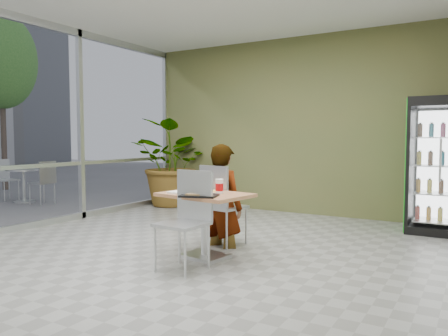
{
  "coord_description": "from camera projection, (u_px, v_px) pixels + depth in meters",
  "views": [
    {
      "loc": [
        2.89,
        -4.04,
        1.39
      ],
      "look_at": [
        0.09,
        0.74,
        1.0
      ],
      "focal_mm": 35.0,
      "sensor_mm": 36.0,
      "label": 1
    }
  ],
  "objects": [
    {
      "name": "seated_woman",
      "position": [
        223.0,
        207.0,
        5.59
      ],
      "size": [
        0.65,
        0.48,
        1.61
      ],
      "primitive_type": "imported",
      "rotation": [
        0.0,
        0.0,
        2.97
      ],
      "color": "black",
      "rests_on": "ground"
    },
    {
      "name": "room_envelope",
      "position": [
        184.0,
        119.0,
        4.92
      ],
      "size": [
        6.0,
        7.0,
        3.2
      ],
      "primitive_type": null,
      "color": "beige",
      "rests_on": "ground"
    },
    {
      "name": "storefront_frame",
      "position": [
        18.0,
        123.0,
        6.43
      ],
      "size": [
        0.1,
        7.0,
        3.2
      ],
      "primitive_type": null,
      "color": "#BABCBF",
      "rests_on": "ground"
    },
    {
      "name": "beverage_fridge",
      "position": [
        442.0,
        166.0,
        6.26
      ],
      "size": [
        0.9,
        0.69,
        1.96
      ],
      "rotation": [
        0.0,
        0.0,
        -0.0
      ],
      "color": "black",
      "rests_on": "ground"
    },
    {
      "name": "ground",
      "position": [
        185.0,
        258.0,
        5.03
      ],
      "size": [
        7.0,
        7.0,
        0.0
      ],
      "primitive_type": "plane",
      "color": "gray",
      "rests_on": "ground"
    },
    {
      "name": "soda_cup",
      "position": [
        219.0,
        187.0,
        4.97
      ],
      "size": [
        0.09,
        0.09,
        0.17
      ],
      "color": "white",
      "rests_on": "dining_table"
    },
    {
      "name": "potted_plant",
      "position": [
        174.0,
        163.0,
        8.82
      ],
      "size": [
        1.86,
        1.71,
        1.75
      ],
      "primitive_type": "imported",
      "rotation": [
        0.0,
        0.0,
        -0.25
      ],
      "color": "#306829",
      "rests_on": "ground"
    },
    {
      "name": "dining_table",
      "position": [
        205.0,
        212.0,
        5.02
      ],
      "size": [
        1.08,
        0.83,
        0.75
      ],
      "rotation": [
        0.0,
        0.0,
        -0.14
      ],
      "color": "tan",
      "rests_on": "ground"
    },
    {
      "name": "chair_far",
      "position": [
        219.0,
        199.0,
        5.54
      ],
      "size": [
        0.53,
        0.54,
        1.04
      ],
      "rotation": [
        0.0,
        0.0,
        2.97
      ],
      "color": "#BABCBF",
      "rests_on": "ground"
    },
    {
      "name": "pizza_plate",
      "position": [
        211.0,
        191.0,
        5.08
      ],
      "size": [
        0.3,
        0.24,
        0.03
      ],
      "color": "white",
      "rests_on": "dining_table"
    },
    {
      "name": "cafeteria_tray",
      "position": [
        199.0,
        195.0,
        4.71
      ],
      "size": [
        0.45,
        0.38,
        0.02
      ],
      "primitive_type": "cube",
      "rotation": [
        0.0,
        0.0,
        0.3
      ],
      "color": "black",
      "rests_on": "dining_table"
    },
    {
      "name": "chair_near",
      "position": [
        188.0,
        212.0,
        4.6
      ],
      "size": [
        0.48,
        0.49,
        1.04
      ],
      "rotation": [
        0.0,
        0.0,
        -0.06
      ],
      "color": "#BABCBF",
      "rests_on": "ground"
    },
    {
      "name": "napkin_stack",
      "position": [
        176.0,
        192.0,
        5.01
      ],
      "size": [
        0.18,
        0.18,
        0.02
      ],
      "primitive_type": "cube",
      "rotation": [
        0.0,
        0.0,
        -0.17
      ],
      "color": "white",
      "rests_on": "dining_table"
    }
  ]
}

